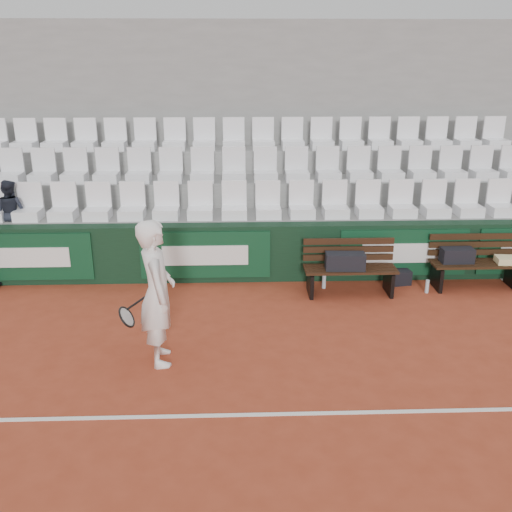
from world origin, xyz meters
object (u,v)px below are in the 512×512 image
at_px(water_bottle_near, 324,281).
at_px(bench_right, 475,275).
at_px(water_bottle_far, 427,286).
at_px(spectator_c, 7,187).
at_px(bench_left, 350,281).
at_px(sports_bag_left, 345,261).
at_px(sports_bag_ground, 398,277).
at_px(sports_bag_right, 457,255).
at_px(tennis_player, 157,293).

bearing_deg(water_bottle_near, bench_right, -1.39).
relative_size(water_bottle_far, spectator_c, 0.20).
xyz_separation_m(bench_left, spectator_c, (-5.81, 1.20, 1.35)).
xyz_separation_m(bench_left, sports_bag_left, (-0.10, -0.04, 0.36)).
distance_m(bench_left, bench_right, 2.17).
bearing_deg(water_bottle_far, bench_left, 179.50).
height_order(bench_right, sports_bag_ground, bench_right).
distance_m(sports_bag_left, water_bottle_near, 0.62).
xyz_separation_m(sports_bag_right, water_bottle_far, (-0.53, -0.22, -0.46)).
height_order(water_bottle_near, spectator_c, spectator_c).
relative_size(bench_left, spectator_c, 1.31).
xyz_separation_m(water_bottle_near, tennis_player, (-2.46, -2.31, 0.82)).
distance_m(sports_bag_right, water_bottle_near, 2.25).
xyz_separation_m(bench_left, water_bottle_near, (-0.38, 0.24, -0.11)).
distance_m(sports_bag_right, water_bottle_far, 0.74).
xyz_separation_m(bench_right, tennis_player, (-5.00, -2.25, 0.72)).
bearing_deg(sports_bag_left, bench_left, 23.73).
height_order(bench_left, spectator_c, spectator_c).
height_order(sports_bag_right, tennis_player, tennis_player).
bearing_deg(sports_bag_right, sports_bag_ground, 169.40).
bearing_deg(sports_bag_right, bench_right, -4.99).
relative_size(sports_bag_right, tennis_player, 0.28).
xyz_separation_m(bench_left, sports_bag_ground, (0.91, 0.38, -0.10)).
distance_m(sports_bag_right, sports_bag_ground, 1.03).
height_order(sports_bag_ground, water_bottle_far, sports_bag_ground).
xyz_separation_m(sports_bag_right, spectator_c, (-7.63, 0.98, 1.00)).
height_order(bench_right, sports_bag_right, sports_bag_right).
height_order(water_bottle_far, spectator_c, spectator_c).
bearing_deg(tennis_player, water_bottle_far, 26.41).
distance_m(bench_left, water_bottle_near, 0.47).
bearing_deg(sports_bag_right, spectator_c, 172.66).
distance_m(water_bottle_near, tennis_player, 3.47).
bearing_deg(sports_bag_left, water_bottle_near, 134.14).
distance_m(sports_bag_left, sports_bag_ground, 1.20).
relative_size(sports_bag_right, spectator_c, 0.46).
xyz_separation_m(sports_bag_ground, spectator_c, (-6.72, 0.81, 1.45)).
bearing_deg(tennis_player, water_bottle_near, 43.22).
xyz_separation_m(sports_bag_ground, tennis_player, (-3.76, -2.45, 0.82)).
xyz_separation_m(sports_bag_left, water_bottle_far, (1.40, 0.03, -0.47)).
height_order(bench_left, sports_bag_right, sports_bag_right).
relative_size(bench_right, sports_bag_left, 2.38).
relative_size(bench_right, water_bottle_far, 6.68).
bearing_deg(tennis_player, sports_bag_right, 26.02).
relative_size(sports_bag_left, sports_bag_ground, 1.55).
bearing_deg(bench_right, water_bottle_near, 178.61).
bearing_deg(sports_bag_left, spectator_c, 167.73).
bearing_deg(water_bottle_near, sports_bag_right, -0.84).
height_order(sports_bag_left, tennis_player, tennis_player).
distance_m(bench_right, tennis_player, 5.53).
distance_m(sports_bag_right, spectator_c, 7.76).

